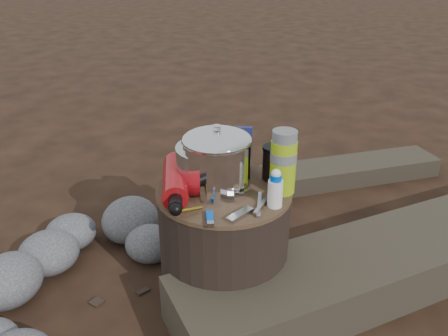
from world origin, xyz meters
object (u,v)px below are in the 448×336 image
(log_main, at_px, (428,248))
(fuel_bottle, at_px, (175,180))
(travel_mug, at_px, (274,163))
(thermos, at_px, (283,162))
(stump, at_px, (224,241))
(camping_pot, at_px, (217,161))

(log_main, distance_m, fuel_bottle, 1.00)
(travel_mug, bearing_deg, thermos, -62.47)
(fuel_bottle, height_order, travel_mug, travel_mug)
(stump, height_order, thermos, thermos)
(stump, height_order, travel_mug, travel_mug)
(stump, xyz_separation_m, fuel_bottle, (-0.15, -0.05, 0.24))
(camping_pot, bearing_deg, stump, 47.23)
(travel_mug, bearing_deg, log_main, 20.37)
(stump, xyz_separation_m, travel_mug, (0.14, 0.12, 0.26))
(stump, xyz_separation_m, thermos, (0.18, 0.04, 0.30))
(travel_mug, bearing_deg, camping_pot, -137.38)
(fuel_bottle, bearing_deg, log_main, 2.67)
(stump, bearing_deg, log_main, 25.40)
(log_main, bearing_deg, camping_pot, -105.27)
(log_main, relative_size, fuel_bottle, 6.05)
(log_main, height_order, thermos, thermos)
(stump, distance_m, log_main, 0.79)
(log_main, relative_size, travel_mug, 17.38)
(stump, distance_m, travel_mug, 0.32)
(log_main, distance_m, camping_pot, 0.91)
(stump, distance_m, thermos, 0.36)
(thermos, bearing_deg, log_main, 29.18)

